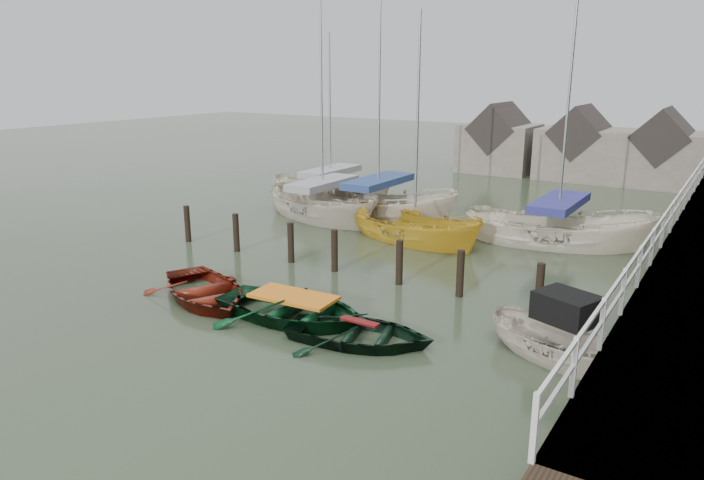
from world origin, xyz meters
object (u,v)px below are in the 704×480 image
Objects in this scene: motorboat at (560,355)px; sailboat_c at (414,240)px; sailboat_d at (556,242)px; rowboat_red at (205,300)px; sailboat_a at (323,217)px; sailboat_b at (378,217)px; sailboat_e at (331,201)px; rowboat_green at (294,320)px; rowboat_dkgreen at (360,343)px.

sailboat_c reaches higher than motorboat.
rowboat_red is at bearing 137.21° from sailboat_d.
sailboat_d is at bearing -64.71° from sailboat_a.
sailboat_b is 0.97× the size of sailboat_d.
rowboat_red is at bearing -145.67° from sailboat_a.
sailboat_c is 0.79× the size of sailboat_d.
sailboat_a is at bearing 76.69° from motorboat.
sailboat_e is (-4.77, 13.30, 0.06)m from rowboat_red.
sailboat_b reaches higher than motorboat.
rowboat_green is 1.08× the size of motorboat.
rowboat_green is (3.06, 0.22, 0.00)m from rowboat_red.
sailboat_e is at bearing 57.59° from sailboat_b.
motorboat is 10.26m from sailboat_d.
rowboat_green is at bearing -166.99° from sailboat_b.
sailboat_a is 1.21× the size of sailboat_c.
sailboat_a is at bearing -154.88° from sailboat_e.
sailboat_c is at bearing 4.73° from rowboat_dkgreen.
sailboat_d reaches higher than rowboat_green.
motorboat reaches higher than rowboat_red.
rowboat_dkgreen is 0.38× the size of sailboat_c.
motorboat is at bearing -176.29° from sailboat_d.
sailboat_e is at bearing 27.06° from rowboat_green.
sailboat_a is 1.25× the size of sailboat_e.
sailboat_e reaches higher than rowboat_green.
sailboat_d reaches higher than sailboat_e.
sailboat_b reaches higher than rowboat_dkgreen.
sailboat_e is at bearing 46.79° from sailboat_a.
sailboat_d reaches higher than sailboat_a.
rowboat_red is 9.33m from sailboat_c.
sailboat_c is at bearing 14.08° from rowboat_red.
sailboat_c is at bearing 104.55° from sailboat_d.
sailboat_c is at bearing -125.51° from sailboat_e.
motorboat is at bearing -81.82° from rowboat_green.
rowboat_red is at bearing -179.09° from sailboat_c.
sailboat_b is (-10.58, 9.85, -0.06)m from motorboat.
rowboat_red is at bearing 120.29° from motorboat.
sailboat_c is at bearing 66.05° from motorboat.
rowboat_dkgreen is at bearing -123.20° from sailboat_a.
rowboat_green is 15.25m from sailboat_e.
sailboat_b is at bearing 67.83° from motorboat.
sailboat_a reaches higher than sailboat_c.
sailboat_c is (5.10, -1.08, -0.05)m from sailboat_a.
sailboat_a is 2.44m from sailboat_b.
sailboat_c is (2.07, 9.10, 0.01)m from rowboat_red.
sailboat_e reaches higher than motorboat.
rowboat_red is 10.62m from sailboat_a.
rowboat_red is at bearing 90.23° from rowboat_green.
sailboat_e is at bearing 46.60° from rowboat_red.
sailboat_c is (3.02, -2.36, -0.05)m from sailboat_b.
rowboat_green is 0.36× the size of sailboat_d.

